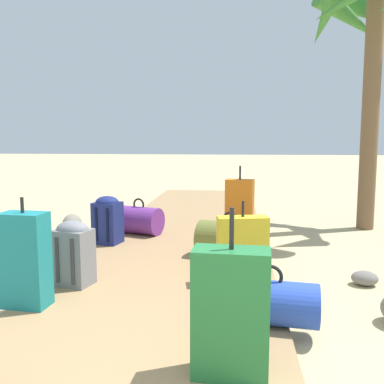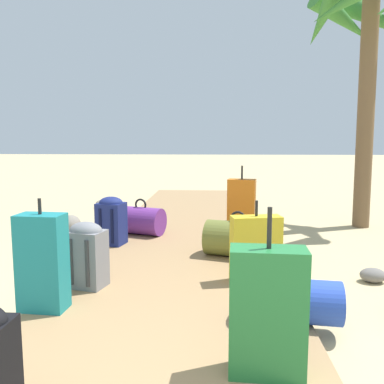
{
  "view_description": "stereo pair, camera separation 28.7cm",
  "coord_description": "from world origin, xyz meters",
  "views": [
    {
      "loc": [
        0.63,
        -0.83,
        1.29
      ],
      "look_at": [
        0.03,
        4.8,
        0.55
      ],
      "focal_mm": 37.89,
      "sensor_mm": 36.0,
      "label": 1
    },
    {
      "loc": [
        0.34,
        -0.85,
        1.29
      ],
      "look_at": [
        0.03,
        4.8,
        0.55
      ],
      "focal_mm": 37.89,
      "sensor_mm": 36.0,
      "label": 2
    }
  ],
  "objects": [
    {
      "name": "rock_left_far",
      "position": [
        -1.59,
        4.43,
        0.13
      ],
      "size": [
        0.37,
        0.43,
        0.27
      ],
      "primitive_type": "ellipsoid",
      "rotation": [
        0.0,
        0.0,
        1.9
      ],
      "color": "gray",
      "rests_on": "ground"
    },
    {
      "name": "suitcase_orange",
      "position": [
        0.69,
        4.3,
        0.43
      ],
      "size": [
        0.38,
        0.25,
        0.88
      ],
      "color": "orange",
      "rests_on": "boardwalk"
    },
    {
      "name": "duffel_bag_olive",
      "position": [
        0.59,
        3.25,
        0.26
      ],
      "size": [
        0.74,
        0.54,
        0.48
      ],
      "color": "olive",
      "rests_on": "boardwalk"
    },
    {
      "name": "ground_plane",
      "position": [
        0.0,
        3.49,
        0.0
      ],
      "size": [
        60.0,
        60.0,
        0.0
      ],
      "primitive_type": "plane",
      "color": "tan"
    },
    {
      "name": "suitcase_teal",
      "position": [
        -0.87,
        1.86,
        0.43
      ],
      "size": [
        0.34,
        0.22,
        0.8
      ],
      "color": "#197A7F",
      "rests_on": "boardwalk"
    },
    {
      "name": "palm_tree_near_right",
      "position": [
        2.5,
        5.19,
        2.86
      ],
      "size": [
        2.01,
        2.12,
        3.59
      ],
      "color": "brown",
      "rests_on": "ground"
    },
    {
      "name": "duffel_bag_purple",
      "position": [
        -0.59,
        4.18,
        0.26
      ],
      "size": [
        0.65,
        0.52,
        0.46
      ],
      "color": "#6B2D84",
      "rests_on": "boardwalk"
    },
    {
      "name": "boardwalk",
      "position": [
        0.0,
        4.36,
        0.04
      ],
      "size": [
        1.98,
        8.72,
        0.08
      ],
      "primitive_type": "cube",
      "color": "#9E7A51",
      "rests_on": "ground"
    },
    {
      "name": "backpack_grey",
      "position": [
        -0.7,
        2.32,
        0.36
      ],
      "size": [
        0.34,
        0.29,
        0.54
      ],
      "color": "slate",
      "rests_on": "boardwalk"
    },
    {
      "name": "backpack_navy",
      "position": [
        -0.84,
        3.67,
        0.37
      ],
      "size": [
        0.34,
        0.32,
        0.56
      ],
      "color": "navy",
      "rests_on": "boardwalk"
    },
    {
      "name": "duffel_bag_blue",
      "position": [
        0.86,
        1.75,
        0.23
      ],
      "size": [
        0.65,
        0.37,
        0.4
      ],
      "color": "#2847B7",
      "rests_on": "boardwalk"
    },
    {
      "name": "rock_left_near",
      "position": [
        -1.79,
        6.6,
        0.07
      ],
      "size": [
        0.31,
        0.31,
        0.15
      ],
      "primitive_type": "ellipsoid",
      "rotation": [
        0.0,
        0.0,
        2.27
      ],
      "color": "gray",
      "rests_on": "ground"
    },
    {
      "name": "suitcase_yellow",
      "position": [
        0.7,
        2.53,
        0.36
      ],
      "size": [
        0.45,
        0.24,
        0.7
      ],
      "color": "gold",
      "rests_on": "boardwalk"
    },
    {
      "name": "suitcase_green",
      "position": [
        0.61,
        1.13,
        0.42
      ],
      "size": [
        0.4,
        0.21,
        0.88
      ],
      "color": "#237538",
      "rests_on": "boardwalk"
    },
    {
      "name": "rock_right_mid",
      "position": [
        1.78,
        2.78,
        0.06
      ],
      "size": [
        0.24,
        0.2,
        0.13
      ],
      "primitive_type": "ellipsoid",
      "rotation": [
        0.0,
        0.0,
        3.1
      ],
      "color": "slate",
      "rests_on": "ground"
    }
  ]
}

